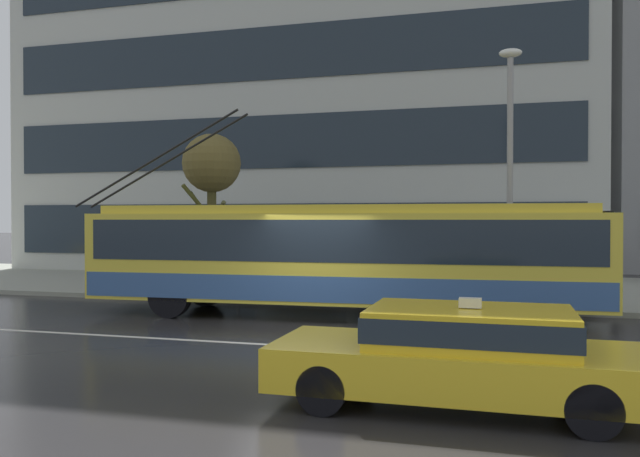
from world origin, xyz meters
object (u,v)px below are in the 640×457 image
bus_shelter (301,233)px  street_lamp (510,153)px  taxi_oncoming_near (461,352)px  pedestrian_at_shelter (455,245)px  pedestrian_approaching_curb (361,242)px  trolleybus (339,255)px  pedestrian_walking_past (408,243)px  street_tree_bare (212,167)px

bus_shelter → street_lamp: 6.44m
taxi_oncoming_near → pedestrian_at_shelter: (-0.82, 11.51, 0.91)m
pedestrian_approaching_curb → street_lamp: bearing=-15.9°
bus_shelter → street_lamp: size_ratio=0.53×
pedestrian_approaching_curb → pedestrian_at_shelter: bearing=17.8°
trolleybus → pedestrian_approaching_curb: size_ratio=6.83×
pedestrian_at_shelter → pedestrian_walking_past: (-1.16, -2.01, 0.12)m
pedestrian_approaching_curb → street_lamp: (4.28, -1.22, 2.45)m
pedestrian_approaching_curb → street_lamp: size_ratio=0.29×
bus_shelter → pedestrian_at_shelter: 4.69m
street_lamp → taxi_oncoming_near: bearing=-94.5°
pedestrian_at_shelter → pedestrian_walking_past: pedestrian_walking_past is taller
pedestrian_approaching_curb → trolleybus: bearing=-86.3°
trolleybus → pedestrian_approaching_curb: trolleybus is taller
pedestrian_walking_past → street_tree_bare: bearing=168.0°
bus_shelter → street_tree_bare: 4.01m
trolleybus → street_tree_bare: size_ratio=2.63×
bus_shelter → street_lamp: (6.03, -0.70, 2.17)m
trolleybus → street_lamp: size_ratio=1.96×
taxi_oncoming_near → bus_shelter: size_ratio=1.31×
bus_shelter → pedestrian_walking_past: bearing=-10.6°
taxi_oncoming_near → street_tree_bare: street_tree_bare is taller
bus_shelter → street_tree_bare: bearing=166.7°
bus_shelter → street_tree_bare: (-3.30, 0.78, 2.14)m
bus_shelter → pedestrian_at_shelter: (4.47, 1.39, -0.35)m
pedestrian_approaching_curb → pedestrian_walking_past: (1.56, -1.13, 0.05)m
taxi_oncoming_near → pedestrian_walking_past: bearing=101.8°
street_tree_bare → taxi_oncoming_near: bearing=-51.8°
taxi_oncoming_near → pedestrian_approaching_curb: pedestrian_approaching_curb is taller
pedestrian_at_shelter → pedestrian_approaching_curb: pedestrian_approaching_curb is taller
taxi_oncoming_near → pedestrian_at_shelter: size_ratio=2.49×
trolleybus → street_lamp: bearing=32.2°
pedestrian_at_shelter → street_tree_bare: street_tree_bare is taller
trolleybus → taxi_oncoming_near: size_ratio=2.84×
taxi_oncoming_near → street_tree_bare: (-8.59, 10.90, 3.40)m
trolleybus → bus_shelter: bearing=121.6°
trolleybus → pedestrian_approaching_curb: bearing=93.7°
pedestrian_at_shelter → pedestrian_approaching_curb: bearing=-162.2°
trolleybus → pedestrian_at_shelter: trolleybus is taller
taxi_oncoming_near → pedestrian_approaching_curb: bearing=108.4°
pedestrian_approaching_curb → street_tree_bare: size_ratio=0.39×
bus_shelter → pedestrian_approaching_curb: (1.75, 0.51, -0.28)m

